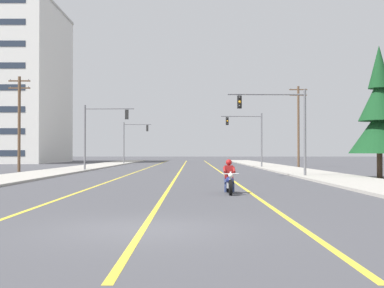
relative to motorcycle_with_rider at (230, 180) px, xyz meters
The scene contains 14 objects.
ground_plane 10.39m from the motorcycle_with_rider, 105.46° to the right, with size 400.00×400.00×0.00m, color #47474C.
lane_stripe_center 35.11m from the motorcycle_with_rider, 94.41° to the left, with size 0.16×100.00×0.01m, color yellow.
lane_stripe_left 35.61m from the motorcycle_with_rider, 100.61° to the left, with size 0.16×100.00×0.01m, color yellow.
lane_stripe_right 35.02m from the motorcycle_with_rider, 88.42° to the left, with size 0.16×100.00×0.01m, color yellow.
sidewalk_kerb_right 31.03m from the motorcycle_with_rider, 75.27° to the left, with size 4.40×110.00×0.14m, color #ADA89E.
sidewalk_kerb_left 32.87m from the motorcycle_with_rider, 114.10° to the left, with size 4.40×110.00×0.14m, color #ADA89E.
motorcycle_with_rider is the anchor object (origin of this frame).
traffic_signal_near_right 15.63m from the motorcycle_with_rider, 71.63° to the left, with size 5.54×0.47×6.20m.
traffic_signal_near_left 28.52m from the motorcycle_with_rider, 111.33° to the left, with size 4.75×0.39×6.20m.
traffic_signal_mid_right 37.08m from the motorcycle_with_rider, 82.20° to the left, with size 4.71×0.57×6.20m.
traffic_signal_mid_left 54.73m from the motorcycle_with_rider, 101.01° to the left, with size 4.14×0.38×6.20m.
utility_pole_left_near 30.31m from the motorcycle_with_rider, 124.95° to the left, with size 1.97×0.26×8.62m.
utility_pole_right_far 40.28m from the motorcycle_with_rider, 74.16° to the left, with size 2.11×0.26×9.53m.
conifer_tree_right_verge_near 17.64m from the motorcycle_with_rider, 49.63° to the left, with size 4.12×4.12×9.07m.
Camera 1 is at (1.19, -11.81, 1.76)m, focal length 48.16 mm.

